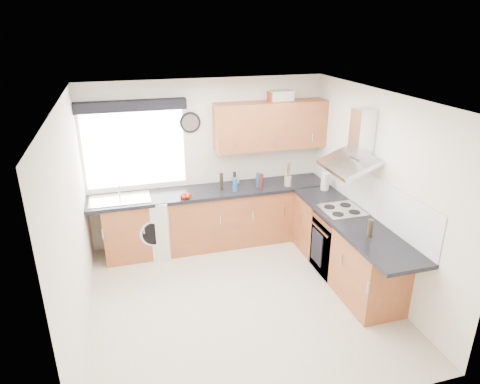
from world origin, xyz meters
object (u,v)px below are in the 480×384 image
object	(u,v)px
extractor_hood	(355,147)
washing_machine	(152,225)
upper_cabinets	(271,125)
oven	(339,243)

from	to	relation	value
extractor_hood	washing_machine	xyz separation A→B (m)	(-2.51, 1.22, -1.32)
extractor_hood	upper_cabinets	size ratio (longest dim) A/B	0.46
extractor_hood	upper_cabinets	world-z (taller)	upper_cabinets
extractor_hood	upper_cabinets	xyz separation A→B (m)	(-0.65, 1.33, 0.03)
oven	upper_cabinets	bearing A→B (deg)	112.54
extractor_hood	washing_machine	size ratio (longest dim) A/B	0.87
oven	extractor_hood	bearing A→B (deg)	-0.00
upper_cabinets	washing_machine	world-z (taller)	upper_cabinets
oven	upper_cabinets	size ratio (longest dim) A/B	0.50
extractor_hood	upper_cabinets	bearing A→B (deg)	116.13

